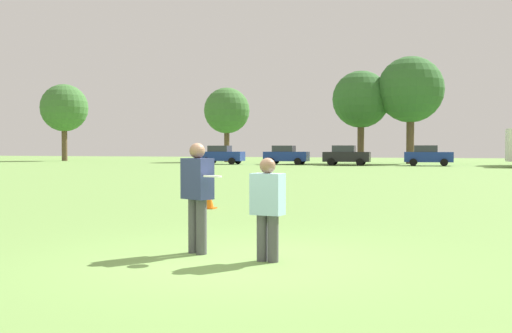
{
  "coord_description": "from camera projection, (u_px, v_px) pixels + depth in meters",
  "views": [
    {
      "loc": [
        3.11,
        -8.04,
        1.6
      ],
      "look_at": [
        -0.21,
        1.66,
        1.29
      ],
      "focal_mm": 43.22,
      "sensor_mm": 36.0,
      "label": 1
    }
  ],
  "objects": [
    {
      "name": "parked_car_near_left",
      "position": [
        222.0,
        155.0,
        60.23
      ],
      "size": [
        4.29,
        2.39,
        1.82
      ],
      "color": "navy",
      "rests_on": "ground"
    },
    {
      "name": "tree_east_birch",
      "position": [
        411.0,
        90.0,
        61.64
      ],
      "size": [
        6.63,
        6.63,
        10.77
      ],
      "color": "brown",
      "rests_on": "ground"
    },
    {
      "name": "parked_car_mid_left",
      "position": [
        286.0,
        155.0,
        58.94
      ],
      "size": [
        4.29,
        2.39,
        1.82
      ],
      "color": "navy",
      "rests_on": "ground"
    },
    {
      "name": "player_thrower",
      "position": [
        197.0,
        191.0,
        9.28
      ],
      "size": [
        0.54,
        0.45,
        1.67
      ],
      "color": "#4C4C51",
      "rests_on": "ground"
    },
    {
      "name": "traffic_cone",
      "position": [
        209.0,
        200.0,
        16.17
      ],
      "size": [
        0.32,
        0.32,
        0.48
      ],
      "color": "#D8590C",
      "rests_on": "ground"
    },
    {
      "name": "tree_center_elm",
      "position": [
        361.0,
        100.0,
        63.31
      ],
      "size": [
        5.87,
        5.87,
        9.54
      ],
      "color": "brown",
      "rests_on": "ground"
    },
    {
      "name": "player_defender",
      "position": [
        268.0,
        204.0,
        8.62
      ],
      "size": [
        0.48,
        0.32,
        1.46
      ],
      "color": "#4C4C51",
      "rests_on": "ground"
    },
    {
      "name": "parked_car_mid_right",
      "position": [
        428.0,
        155.0,
        54.88
      ],
      "size": [
        4.29,
        2.39,
        1.82
      ],
      "color": "navy",
      "rests_on": "ground"
    },
    {
      "name": "parked_car_center",
      "position": [
        346.0,
        155.0,
        56.29
      ],
      "size": [
        4.29,
        2.39,
        1.82
      ],
      "color": "black",
      "rests_on": "ground"
    },
    {
      "name": "frisbee",
      "position": [
        213.0,
        176.0,
        8.94
      ],
      "size": [
        0.27,
        0.27,
        0.04
      ],
      "color": "white"
    },
    {
      "name": "tree_west_oak",
      "position": [
        64.0,
        108.0,
        75.5
      ],
      "size": [
        5.8,
        5.8,
        9.42
      ],
      "color": "brown",
      "rests_on": "ground"
    },
    {
      "name": "ground_plane",
      "position": [
        232.0,
        261.0,
        8.66
      ],
      "size": [
        186.89,
        186.89,
        0.0
      ],
      "primitive_type": "plane",
      "color": "#6B9347"
    },
    {
      "name": "tree_west_maple",
      "position": [
        227.0,
        111.0,
        69.63
      ],
      "size": [
        5.18,
        5.18,
        8.42
      ],
      "color": "brown",
      "rests_on": "ground"
    }
  ]
}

